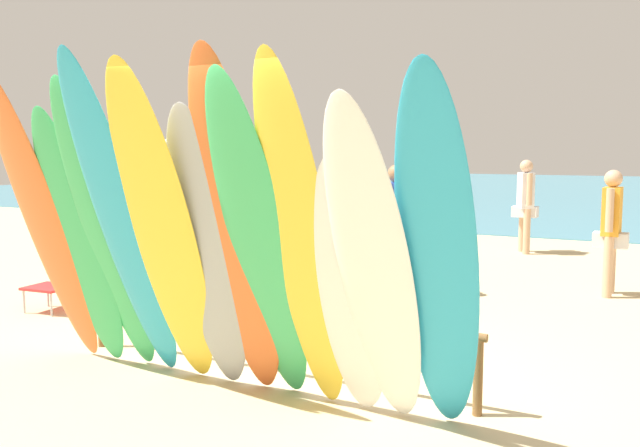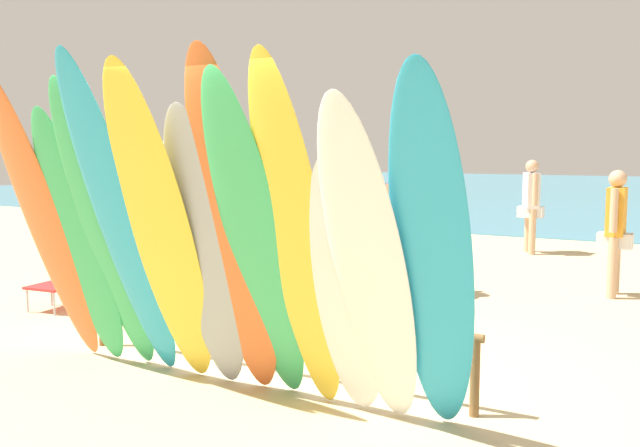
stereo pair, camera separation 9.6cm
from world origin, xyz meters
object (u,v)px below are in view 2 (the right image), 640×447
at_px(surfboard_orange_6, 234,230).
at_px(beachgoer_strolling, 616,224).
at_px(surfboard_rack, 259,318).
at_px(surfboard_teal_11, 433,262).
at_px(surfboard_white_10, 370,270).
at_px(surfboard_yellow_4, 161,233).
at_px(beachgoer_by_water, 399,220).
at_px(beach_umbrella, 204,139).
at_px(surfboard_teal_3, 121,225).
at_px(beachgoer_midbeach, 531,200).
at_px(beach_chair_red, 64,274).
at_px(surfboard_grey_5, 206,253).
at_px(surfboard_yellow_8, 297,241).
at_px(surfboard_green_7, 256,244).
at_px(surfboard_green_2, 106,233).
at_px(surfboard_orange_0, 45,223).
at_px(surfboard_white_9, 347,290).
at_px(surfboard_green_1, 80,242).

height_order(surfboard_orange_6, beachgoer_strolling, surfboard_orange_6).
height_order(surfboard_rack, surfboard_teal_11, surfboard_teal_11).
bearing_deg(surfboard_white_10, surfboard_yellow_4, -174.83).
bearing_deg(beachgoer_by_water, beach_umbrella, 119.39).
xyz_separation_m(surfboard_teal_3, beachgoer_midbeach, (1.39, 9.02, -0.33)).
relative_size(surfboard_white_10, beachgoer_strolling, 1.47).
bearing_deg(beach_chair_red, surfboard_grey_5, -29.77).
xyz_separation_m(beachgoer_midbeach, beachgoer_by_water, (-0.78, -4.64, -0.01)).
xyz_separation_m(surfboard_yellow_8, beachgoer_by_water, (-0.98, 4.30, -0.29)).
height_order(surfboard_yellow_4, surfboard_green_7, surfboard_yellow_4).
bearing_deg(surfboard_green_2, beachgoer_strolling, 54.54).
height_order(surfboard_orange_0, surfboard_teal_3, surfboard_teal_3).
xyz_separation_m(surfboard_orange_0, beachgoer_strolling, (4.13, 5.61, -0.33)).
height_order(surfboard_green_7, surfboard_white_9, surfboard_green_7).
height_order(surfboard_white_10, beachgoer_strolling, surfboard_white_10).
bearing_deg(beach_chair_red, surfboard_orange_6, -28.53).
distance_m(surfboard_teal_3, surfboard_orange_6, 1.01).
distance_m(surfboard_yellow_4, beachgoer_strolling, 6.29).
xyz_separation_m(surfboard_rack, surfboard_green_7, (0.41, -0.65, 0.74)).
distance_m(surfboard_green_2, beachgoer_strolling, 6.55).
xyz_separation_m(surfboard_yellow_4, surfboard_green_7, (0.81, 0.10, -0.05)).
xyz_separation_m(surfboard_orange_6, surfboard_white_10, (1.15, -0.09, -0.19)).
height_order(surfboard_white_10, beach_chair_red, surfboard_white_10).
relative_size(surfboard_teal_3, surfboard_yellow_4, 1.04).
xyz_separation_m(surfboard_white_9, surfboard_teal_11, (0.65, -0.10, 0.27)).
distance_m(surfboard_yellow_4, surfboard_green_7, 0.82).
bearing_deg(beachgoer_by_water, surfboard_grey_5, -175.98).
bearing_deg(beach_chair_red, beachgoer_midbeach, 55.12).
height_order(beachgoer_midbeach, beach_umbrella, beach_umbrella).
xyz_separation_m(surfboard_green_7, beachgoer_by_water, (-0.60, 4.26, -0.24)).
height_order(surfboard_green_1, beachgoer_by_water, surfboard_green_1).
xyz_separation_m(surfboard_rack, surfboard_orange_6, (0.20, -0.63, 0.83)).
distance_m(surfboard_white_10, beachgoer_strolling, 5.72).
bearing_deg(surfboard_yellow_4, surfboard_grey_5, 19.41).
bearing_deg(surfboard_teal_3, surfboard_rack, 43.00).
distance_m(surfboard_rack, beachgoer_strolling, 5.46).
distance_m(surfboard_yellow_8, surfboard_teal_11, 0.99).
bearing_deg(surfboard_orange_6, beach_umbrella, 128.84).
relative_size(surfboard_orange_0, surfboard_grey_5, 1.15).
distance_m(surfboard_orange_0, surfboard_yellow_8, 2.56).
bearing_deg(beachgoer_midbeach, surfboard_yellow_4, -30.76).
distance_m(surfboard_green_2, surfboard_grey_5, 0.98).
relative_size(surfboard_teal_3, surfboard_white_10, 1.17).
height_order(surfboard_rack, surfboard_yellow_8, surfboard_yellow_8).
bearing_deg(surfboard_white_9, beachgoer_strolling, 74.41).
bearing_deg(surfboard_green_2, surfboard_white_9, -1.41).
xyz_separation_m(surfboard_grey_5, surfboard_white_9, (1.21, 0.02, -0.17)).
xyz_separation_m(beachgoer_by_water, beach_umbrella, (-2.31, -1.16, 1.07)).
bearing_deg(beachgoer_midbeach, surfboard_green_1, -37.13).
relative_size(surfboard_orange_0, surfboard_white_10, 1.11).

